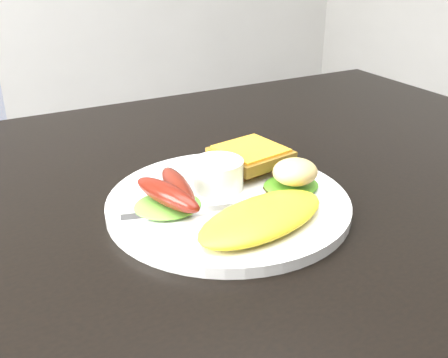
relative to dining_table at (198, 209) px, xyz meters
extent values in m
cube|color=black|center=(0.00, 0.00, 0.00)|extent=(1.20, 0.80, 0.04)
imported|color=navy|center=(-0.06, 0.78, 0.01)|extent=(0.55, 0.39, 1.48)
cylinder|color=white|center=(0.02, -0.05, 0.03)|extent=(0.27, 0.27, 0.01)
ellipsoid|color=#629B36|center=(-0.05, -0.04, 0.04)|extent=(0.08, 0.08, 0.01)
ellipsoid|color=#2B8B1D|center=(0.09, -0.06, 0.04)|extent=(0.07, 0.07, 0.01)
ellipsoid|color=yellow|center=(0.02, -0.12, 0.04)|extent=(0.17, 0.11, 0.02)
ellipsoid|color=#631D0D|center=(-0.06, -0.04, 0.05)|extent=(0.05, 0.10, 0.02)
ellipsoid|color=maroon|center=(-0.04, -0.03, 0.05)|extent=(0.04, 0.10, 0.02)
cylinder|color=white|center=(0.02, -0.02, 0.05)|extent=(0.07, 0.07, 0.03)
cube|color=#925D2D|center=(0.06, 0.02, 0.04)|extent=(0.08, 0.08, 0.01)
cube|color=olive|center=(0.08, 0.01, 0.05)|extent=(0.09, 0.09, 0.01)
ellipsoid|color=beige|center=(0.09, -0.07, 0.06)|extent=(0.06, 0.06, 0.03)
cube|color=#ADAFB7|center=(-0.03, -0.06, 0.03)|extent=(0.16, 0.06, 0.00)
camera|label=1|loc=(-0.24, -0.51, 0.30)|focal=42.00mm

